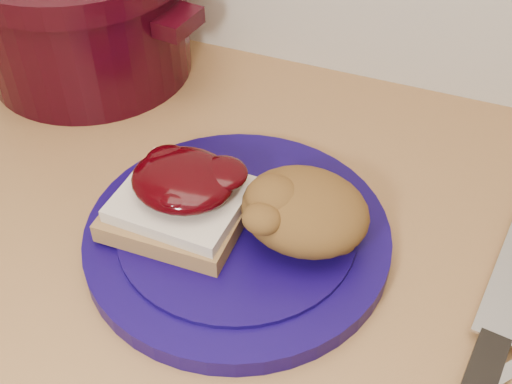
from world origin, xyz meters
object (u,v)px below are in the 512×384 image
at_px(chef_knife, 488,358).
at_px(plate, 238,236).
at_px(butter_knife, 492,381).
at_px(pepper_grinder, 14,19).
at_px(dutch_oven, 84,12).

bearing_deg(chef_knife, plate, 86.21).
relative_size(plate, butter_knife, 1.80).
bearing_deg(pepper_grinder, plate, -25.68).
height_order(plate, dutch_oven, dutch_oven).
distance_m(plate, butter_knife, 0.24).
relative_size(chef_knife, dutch_oven, 1.12).
xyz_separation_m(plate, pepper_grinder, (-0.35, 0.17, 0.06)).
bearing_deg(dutch_oven, plate, -36.28).
xyz_separation_m(plate, chef_knife, (0.23, -0.05, 0.00)).
xyz_separation_m(chef_knife, dutch_oven, (-0.51, 0.25, 0.06)).
distance_m(chef_knife, dutch_oven, 0.57).
bearing_deg(butter_knife, dutch_oven, 101.40).
height_order(plate, chef_knife, same).
distance_m(butter_knife, dutch_oven, 0.58).
height_order(butter_knife, pepper_grinder, pepper_grinder).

